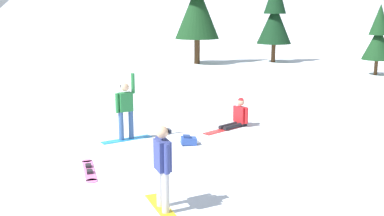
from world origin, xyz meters
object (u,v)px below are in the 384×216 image
at_px(snowboarder_midground, 126,109).
at_px(pine_tree_short, 379,37).
at_px(pine_tree_tall, 275,16).
at_px(backpack_blue, 189,140).
at_px(loose_snowboard_near_left, 89,170).
at_px(snowboarder_foreground, 163,167).
at_px(snowboarder_background, 237,117).
at_px(pine_tree_broad, 197,1).

xyz_separation_m(snowboarder_midground, pine_tree_short, (8.09, 16.73, 1.30)).
distance_m(pine_tree_short, pine_tree_tall, 8.23).
bearing_deg(backpack_blue, pine_tree_tall, 91.26).
distance_m(loose_snowboard_near_left, pine_tree_short, 21.06).
bearing_deg(pine_tree_tall, snowboarder_foreground, -87.00).
xyz_separation_m(snowboarder_background, pine_tree_short, (5.26, 14.20, 1.91)).
xyz_separation_m(snowboarder_midground, backpack_blue, (1.93, 0.08, -0.81)).
height_order(snowboarder_midground, backpack_blue, snowboarder_midground).
distance_m(loose_snowboard_near_left, pine_tree_broad, 22.37).
height_order(snowboarder_midground, pine_tree_short, pine_tree_short).
xyz_separation_m(snowboarder_midground, loose_snowboard_near_left, (0.30, -2.71, -0.92)).
xyz_separation_m(backpack_blue, pine_tree_short, (6.16, 16.65, 2.11)).
distance_m(snowboarder_foreground, snowboarder_midground, 5.07).
relative_size(snowboarder_background, backpack_blue, 3.13).
xyz_separation_m(snowboarder_foreground, backpack_blue, (-0.88, 4.30, -0.76)).
height_order(backpack_blue, pine_tree_short, pine_tree_short).
relative_size(snowboarder_background, pine_tree_short, 0.42).
relative_size(backpack_blue, pine_tree_broad, 0.07).
relative_size(snowboarder_foreground, loose_snowboard_near_left, 1.09).
distance_m(backpack_blue, pine_tree_tall, 21.64).
bearing_deg(snowboarder_midground, backpack_blue, 2.35).
bearing_deg(pine_tree_broad, backpack_blue, -73.81).
xyz_separation_m(snowboarder_background, loose_snowboard_near_left, (-2.53, -5.24, -0.31)).
bearing_deg(snowboarder_foreground, snowboarder_midground, 123.56).
xyz_separation_m(loose_snowboard_near_left, pine_tree_broad, (-3.83, 21.61, 4.33)).
bearing_deg(loose_snowboard_near_left, snowboarder_midground, 96.22).
relative_size(snowboarder_midground, pine_tree_short, 0.49).
height_order(snowboarder_foreground, pine_tree_tall, pine_tree_tall).
xyz_separation_m(backpack_blue, pine_tree_tall, (-0.47, 21.40, 3.18)).
bearing_deg(snowboarder_background, snowboarder_midground, -138.14).
xyz_separation_m(snowboarder_background, pine_tree_broad, (-6.36, 16.37, 4.02)).
relative_size(snowboarder_midground, pine_tree_broad, 0.25).
relative_size(snowboarder_background, loose_snowboard_near_left, 1.11).
bearing_deg(loose_snowboard_near_left, snowboarder_background, 64.25).
bearing_deg(snowboarder_foreground, pine_tree_short, 75.85).
bearing_deg(snowboarder_foreground, loose_snowboard_near_left, 148.90).
bearing_deg(pine_tree_short, snowboarder_midground, -115.80).
height_order(snowboarder_background, pine_tree_tall, pine_tree_tall).
height_order(snowboarder_midground, pine_tree_tall, pine_tree_tall).
distance_m(snowboarder_foreground, backpack_blue, 4.46).
bearing_deg(loose_snowboard_near_left, backpack_blue, 59.69).
bearing_deg(pine_tree_short, pine_tree_tall, 144.39).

